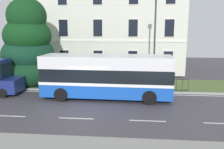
% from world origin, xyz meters
% --- Properties ---
extents(ground_plane, '(60.00, 56.00, 0.18)m').
position_xyz_m(ground_plane, '(0.00, 0.88, -0.02)').
color(ground_plane, '#433E45').
extents(georgian_townhouse, '(18.38, 10.05, 12.17)m').
position_xyz_m(georgian_townhouse, '(-0.56, 15.33, 6.24)').
color(georgian_townhouse, silver).
rests_on(georgian_townhouse, ground_plane).
extents(iron_verge_railing, '(16.09, 0.04, 0.97)m').
position_xyz_m(iron_verge_railing, '(-0.56, 4.40, 0.62)').
color(iron_verge_railing, black).
rests_on(iron_verge_railing, ground_plane).
extents(evergreen_tree, '(4.81, 5.00, 8.02)m').
position_xyz_m(evergreen_tree, '(-6.26, 6.24, 3.13)').
color(evergreen_tree, '#423328').
rests_on(evergreen_tree, ground_plane).
extents(single_decker_bus, '(9.30, 2.88, 3.12)m').
position_xyz_m(single_decker_bus, '(1.27, 2.39, 1.64)').
color(single_decker_bus, blue).
rests_on(single_decker_bus, ground_plane).
extents(street_lamp_post, '(0.36, 0.24, 7.63)m').
position_xyz_m(street_lamp_post, '(4.84, 5.59, 4.44)').
color(street_lamp_post, '#333338').
rests_on(street_lamp_post, ground_plane).
extents(litter_bin, '(0.56, 0.56, 1.12)m').
position_xyz_m(litter_bin, '(2.63, 4.96, 0.68)').
color(litter_bin, black).
rests_on(litter_bin, ground_plane).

